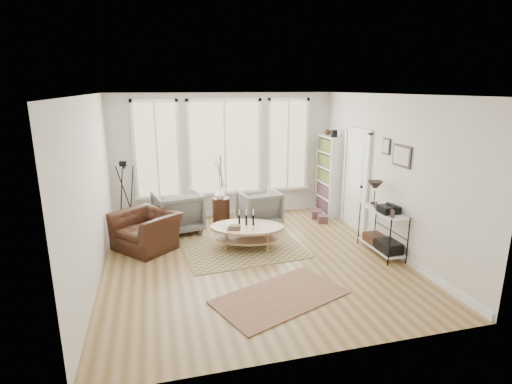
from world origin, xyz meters
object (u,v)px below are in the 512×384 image
object	(u,v)px
coffee_table	(247,231)
low_shelf	(382,227)
bookcase	(329,175)
side_table	(221,189)
accent_chair	(146,230)
armchair_left	(178,212)
armchair_right	(259,207)

from	to	relation	value
coffee_table	low_shelf	bearing A→B (deg)	-20.16
bookcase	side_table	xyz separation A→B (m)	(-2.65, -0.07, -0.16)
accent_chair	low_shelf	bearing A→B (deg)	31.76
low_shelf	armchair_left	xyz separation A→B (m)	(-3.58, 2.15, -0.08)
low_shelf	armchair_right	world-z (taller)	low_shelf
coffee_table	armchair_right	world-z (taller)	armchair_right
bookcase	coffee_table	bearing A→B (deg)	-145.81
armchair_left	armchair_right	bearing A→B (deg)	167.47
bookcase	low_shelf	size ratio (longest dim) A/B	1.58
accent_chair	armchair_right	bearing A→B (deg)	67.43
low_shelf	accent_chair	world-z (taller)	low_shelf
armchair_left	low_shelf	bearing A→B (deg)	136.68
armchair_right	low_shelf	bearing A→B (deg)	122.69
bookcase	side_table	distance (m)	2.66
side_table	accent_chair	xyz separation A→B (m)	(-1.64, -1.11, -0.44)
low_shelf	coffee_table	bearing A→B (deg)	159.84
low_shelf	coffee_table	size ratio (longest dim) A/B	0.82
armchair_left	accent_chair	distance (m)	1.04
coffee_table	armchair_right	bearing A→B (deg)	65.19
armchair_left	armchair_right	world-z (taller)	armchair_left
armchair_left	armchair_right	size ratio (longest dim) A/B	1.10
accent_chair	side_table	bearing A→B (deg)	83.40
low_shelf	armchair_left	size ratio (longest dim) A/B	1.37
coffee_table	armchair_left	distance (m)	1.77
bookcase	armchair_right	size ratio (longest dim) A/B	2.38
bookcase	side_table	bearing A→B (deg)	-178.59
armchair_right	coffee_table	bearing A→B (deg)	58.17
armchair_left	accent_chair	xyz separation A→B (m)	(-0.65, -0.80, -0.08)
coffee_table	bookcase	bearing A→B (deg)	34.19
armchair_right	accent_chair	xyz separation A→B (m)	(-2.45, -0.80, -0.04)
coffee_table	side_table	bearing A→B (deg)	97.96
low_shelf	accent_chair	bearing A→B (deg)	162.33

